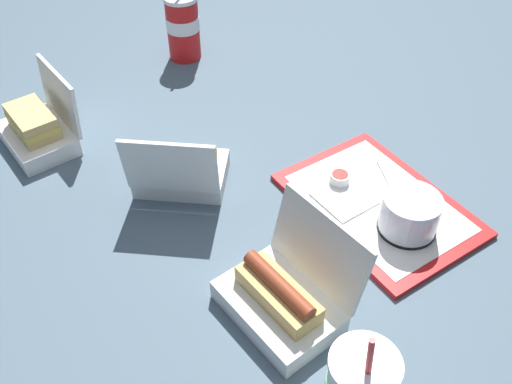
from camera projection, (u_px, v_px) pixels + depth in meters
The scene contains 10 objects.
ground_plane at pixel (227, 206), 1.13m from camera, with size 3.20×3.20×0.00m, color #4C6070.
food_tray at pixel (378, 205), 1.12m from camera, with size 0.40×0.31×0.01m.
cake_container at pixel (409, 215), 1.04m from camera, with size 0.11×0.11×0.08m.
ketchup_cup at pixel (340, 178), 1.15m from camera, with size 0.04×0.04×0.02m.
napkin_stack at pixel (345, 198), 1.12m from camera, with size 0.10×0.10×0.00m, color white.
plastic_fork at pixel (388, 178), 1.17m from camera, with size 0.11×0.01×0.01m, color white.
clamshell_hotdog_center at pixel (283, 296), 0.92m from camera, with size 0.21×0.18×0.17m.
clamshell_sandwich_right at pixel (39, 128), 1.24m from camera, with size 0.19×0.15×0.16m.
clamshell_hotdog_left at pixel (180, 169), 1.15m from camera, with size 0.24×0.24×0.17m.
soda_cup_right at pixel (183, 26), 1.49m from camera, with size 0.09×0.09×0.23m.
Camera 1 is at (0.64, -0.50, 0.79)m, focal length 40.00 mm.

